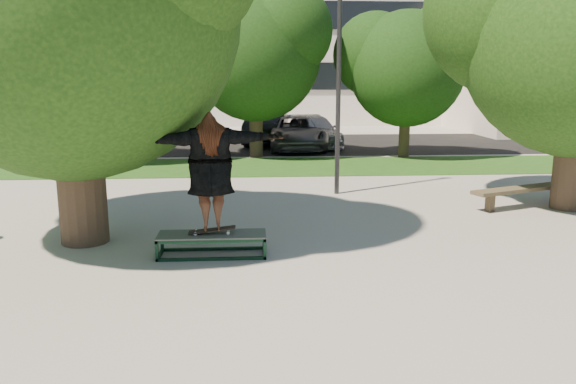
{
  "coord_description": "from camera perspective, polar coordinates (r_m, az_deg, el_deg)",
  "views": [
    {
      "loc": [
        -1.16,
        -9.03,
        2.94
      ],
      "look_at": [
        -0.54,
        0.6,
        0.96
      ],
      "focal_mm": 35.0,
      "sensor_mm": 36.0,
      "label": 1
    }
  ],
  "objects": [
    {
      "name": "ground",
      "position": [
        9.57,
        3.47,
        -6.33
      ],
      "size": [
        120.0,
        120.0,
        0.0
      ],
      "primitive_type": "plane",
      "color": "gray",
      "rests_on": "ground"
    },
    {
      "name": "grass_strip",
      "position": [
        18.88,
        2.93,
        2.65
      ],
      "size": [
        30.0,
        4.0,
        0.02
      ],
      "primitive_type": "cube",
      "color": "#1C4012",
      "rests_on": "ground"
    },
    {
      "name": "asphalt_strip",
      "position": [
        25.23,
        -1.03,
        4.91
      ],
      "size": [
        40.0,
        8.0,
        0.01
      ],
      "primitive_type": "cube",
      "color": "black",
      "rests_on": "ground"
    },
    {
      "name": "bg_tree_left",
      "position": [
        20.83,
        -19.26,
        13.14
      ],
      "size": [
        5.28,
        4.51,
        5.77
      ],
      "color": "#38281E",
      "rests_on": "ground"
    },
    {
      "name": "bg_tree_mid",
      "position": [
        21.14,
        -3.57,
        14.49
      ],
      "size": [
        5.76,
        4.92,
        6.24
      ],
      "color": "#38281E",
      "rests_on": "ground"
    },
    {
      "name": "bg_tree_right",
      "position": [
        21.35,
        11.79,
        12.83
      ],
      "size": [
        5.04,
        4.31,
        5.43
      ],
      "color": "#38281E",
      "rests_on": "ground"
    },
    {
      "name": "lamppost",
      "position": [
        14.2,
        5.18,
        12.4
      ],
      "size": [
        0.25,
        0.15,
        6.11
      ],
      "color": "#2D2D30",
      "rests_on": "ground"
    },
    {
      "name": "office_building",
      "position": [
        41.33,
        -5.09,
        18.58
      ],
      "size": [
        30.0,
        14.12,
        16.0
      ],
      "color": "silver",
      "rests_on": "ground"
    },
    {
      "name": "grind_box",
      "position": [
        9.52,
        -7.71,
        -5.3
      ],
      "size": [
        1.8,
        0.6,
        0.38
      ],
      "color": "black",
      "rests_on": "ground"
    },
    {
      "name": "skater_rig",
      "position": [
        9.24,
        -7.89,
        2.06
      ],
      "size": [
        2.46,
        0.92,
        2.03
      ],
      "rotation": [
        0.0,
        0.0,
        3.26
      ],
      "color": "white",
      "rests_on": "grind_box"
    },
    {
      "name": "bench",
      "position": [
        14.05,
        23.17,
        0.21
      ],
      "size": [
        3.02,
        1.5,
        0.47
      ],
      "rotation": [
        0.0,
        0.0,
        0.37
      ],
      "color": "brown",
      "rests_on": "ground"
    },
    {
      "name": "car_silver_a",
      "position": [
        24.74,
        -19.95,
        5.71
      ],
      "size": [
        2.05,
        4.26,
        1.4
      ],
      "primitive_type": "imported",
      "rotation": [
        0.0,
        0.0,
        0.1
      ],
      "color": "silver",
      "rests_on": "asphalt_strip"
    },
    {
      "name": "car_dark",
      "position": [
        25.35,
        -2.2,
        6.76
      ],
      "size": [
        2.23,
        5.06,
        1.62
      ],
      "primitive_type": "imported",
      "rotation": [
        0.0,
        0.0,
        -0.11
      ],
      "color": "black",
      "rests_on": "asphalt_strip"
    },
    {
      "name": "car_grey",
      "position": [
        23.33,
        0.75,
        6.0
      ],
      "size": [
        2.36,
        4.88,
        1.34
      ],
      "primitive_type": "imported",
      "rotation": [
        0.0,
        0.0,
        0.03
      ],
      "color": "#58585D",
      "rests_on": "asphalt_strip"
    },
    {
      "name": "car_silver_b",
      "position": [
        24.29,
        2.6,
        6.15
      ],
      "size": [
        2.29,
        4.61,
        1.29
      ],
      "primitive_type": "imported",
      "rotation": [
        0.0,
        0.0,
        0.11
      ],
      "color": "#A7A6AB",
      "rests_on": "asphalt_strip"
    }
  ]
}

